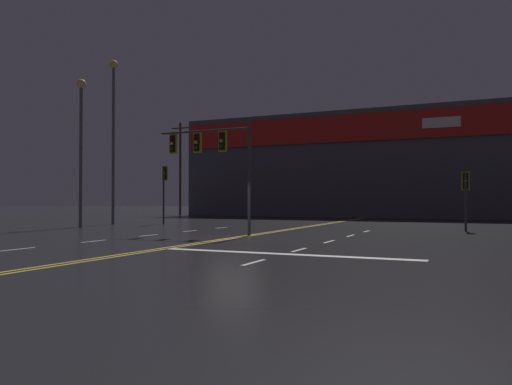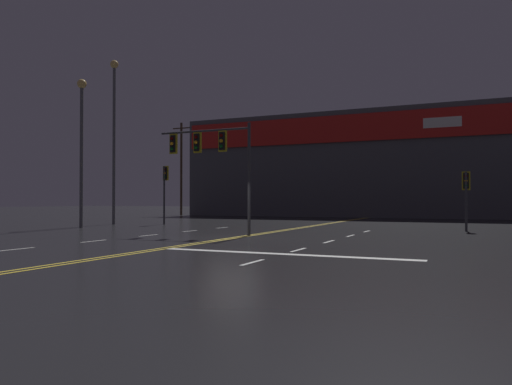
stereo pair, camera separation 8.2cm
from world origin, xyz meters
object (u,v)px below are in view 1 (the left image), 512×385
at_px(traffic_signal_median, 209,149).
at_px(traffic_signal_corner_northeast, 466,187).
at_px(streetlight_median_approach, 81,132).
at_px(traffic_signal_corner_northwest, 164,181).
at_px(streetlight_near_left, 113,122).

height_order(traffic_signal_median, traffic_signal_corner_northeast, traffic_signal_median).
bearing_deg(traffic_signal_corner_northeast, traffic_signal_median, -144.53).
bearing_deg(traffic_signal_median, streetlight_median_approach, 167.63).
distance_m(traffic_signal_median, traffic_signal_corner_northwest, 11.10).
distance_m(traffic_signal_median, streetlight_near_left, 13.08).
distance_m(traffic_signal_corner_northeast, streetlight_median_approach, 22.09).
bearing_deg(traffic_signal_corner_northeast, traffic_signal_corner_northwest, -179.62).
height_order(traffic_signal_corner_northeast, streetlight_near_left, streetlight_near_left).
bearing_deg(streetlight_median_approach, traffic_signal_corner_northeast, 15.17).
bearing_deg(traffic_signal_corner_northeast, streetlight_near_left, -176.01).
height_order(traffic_signal_median, streetlight_median_approach, streetlight_median_approach).
xyz_separation_m(traffic_signal_median, traffic_signal_corner_northwest, (-7.84, 7.77, -1.14)).
bearing_deg(traffic_signal_corner_northwest, traffic_signal_median, -44.75).
xyz_separation_m(traffic_signal_corner_northwest, traffic_signal_corner_northeast, (18.93, 0.13, -0.61)).
xyz_separation_m(traffic_signal_median, streetlight_near_left, (-11.05, 6.36, 2.94)).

